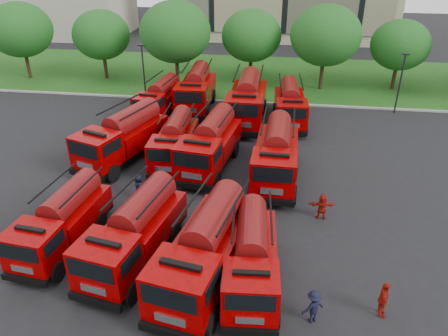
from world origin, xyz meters
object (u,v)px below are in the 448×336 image
object	(u,v)px
fire_truck_0	(62,221)
fire_truck_11	(290,105)
fire_truck_8	(160,99)
firefighter_5	(321,218)
firefighter_2	(380,315)
fire_truck_5	(175,141)
fire_truck_3	(251,257)
fire_truck_6	(210,144)
fire_truck_10	(247,100)
fire_truck_1	(134,232)
fire_truck_9	(196,90)
fire_truck_7	(276,155)
firefighter_4	(140,199)
fire_truck_2	(205,250)
firefighter_0	(228,316)
fire_truck_4	(123,137)
firefighter_3	(311,320)

from	to	relation	value
fire_truck_0	fire_truck_11	bearing A→B (deg)	64.44
fire_truck_8	firefighter_5	xyz separation A→B (m)	(12.59, -13.34, -1.47)
fire_truck_11	firefighter_2	xyz separation A→B (m)	(3.86, -19.82, -1.55)
fire_truck_0	fire_truck_5	bearing A→B (deg)	77.46
fire_truck_3	fire_truck_6	world-z (taller)	fire_truck_6
fire_truck_0	fire_truck_10	bearing A→B (deg)	73.04
fire_truck_3	fire_truck_11	world-z (taller)	fire_truck_11
fire_truck_1	fire_truck_9	bearing A→B (deg)	103.86
fire_truck_5	fire_truck_8	xyz separation A→B (m)	(-3.18, 7.89, -0.03)
fire_truck_7	fire_truck_10	bearing A→B (deg)	107.65
fire_truck_0	firefighter_4	distance (m)	5.35
fire_truck_1	fire_truck_5	world-z (taller)	fire_truck_1
firefighter_4	fire_truck_3	bearing A→B (deg)	-161.94
fire_truck_2	fire_truck_5	distance (m)	11.74
fire_truck_0	fire_truck_9	xyz separation A→B (m)	(2.85, 19.40, 0.27)
fire_truck_7	fire_truck_8	xyz separation A→B (m)	(-9.93, 9.38, -0.23)
firefighter_0	fire_truck_9	bearing A→B (deg)	85.54
fire_truck_1	fire_truck_10	bearing A→B (deg)	89.43
fire_truck_8	firefighter_5	world-z (taller)	fire_truck_8
fire_truck_6	fire_truck_9	bearing A→B (deg)	113.90
fire_truck_11	fire_truck_10	bearing A→B (deg)	-179.24
fire_truck_1	fire_truck_0	bearing A→B (deg)	-177.24
firefighter_0	firefighter_2	xyz separation A→B (m)	(6.18, 0.95, 0.00)
fire_truck_6	firefighter_4	bearing A→B (deg)	-119.37
fire_truck_4	fire_truck_6	bearing A→B (deg)	17.08
fire_truck_9	fire_truck_10	bearing A→B (deg)	-28.94
fire_truck_5	firefighter_0	bearing A→B (deg)	-69.42
firefighter_5	fire_truck_3	bearing A→B (deg)	53.03
firefighter_2	firefighter_4	world-z (taller)	firefighter_2
fire_truck_7	fire_truck_3	bearing A→B (deg)	-93.02
fire_truck_4	firefighter_5	xyz separation A→B (m)	(12.90, -5.19, -1.71)
fire_truck_0	fire_truck_2	world-z (taller)	fire_truck_2
firefighter_3	firefighter_5	world-z (taller)	firefighter_3
fire_truck_2	fire_truck_11	bearing A→B (deg)	90.03
fire_truck_3	fire_truck_10	world-z (taller)	fire_truck_10
firefighter_0	fire_truck_8	bearing A→B (deg)	93.46
fire_truck_5	firefighter_4	distance (m)	5.28
fire_truck_5	fire_truck_2	bearing A→B (deg)	-71.46
fire_truck_4	firefighter_0	size ratio (longest dim) A/B	5.33
fire_truck_9	firefighter_2	distance (m)	25.00
firefighter_4	firefighter_5	distance (m)	10.39
fire_truck_8	fire_truck_10	world-z (taller)	fire_truck_10
fire_truck_1	fire_truck_10	xyz separation A→B (m)	(3.61, 17.63, 0.22)
firefighter_5	fire_truck_10	bearing A→B (deg)	-73.17
fire_truck_0	fire_truck_9	distance (m)	19.61
firefighter_4	fire_truck_8	bearing A→B (deg)	-21.48
fire_truck_8	firefighter_2	world-z (taller)	fire_truck_8
fire_truck_0	fire_truck_5	world-z (taller)	fire_truck_5
firefighter_2	firefighter_3	xyz separation A→B (m)	(-2.79, -0.69, 0.00)
fire_truck_8	fire_truck_3	bearing A→B (deg)	-56.40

